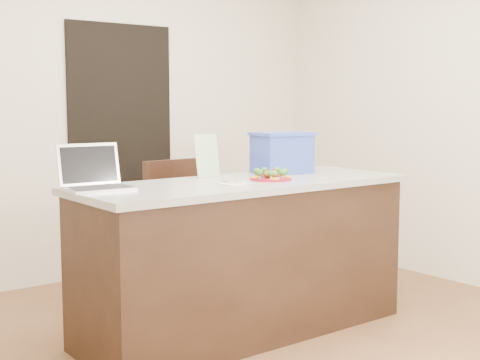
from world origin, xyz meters
TOP-DOWN VIEW (x-y plane):
  - ground at (0.00, 0.00)m, footprint 4.00×4.00m
  - room_shell at (0.00, 0.00)m, footprint 4.00×4.00m
  - doorway at (0.10, 1.98)m, footprint 0.90×0.02m
  - island at (0.00, 0.25)m, footprint 2.06×0.76m
  - plate at (0.15, 0.18)m, footprint 0.25×0.25m
  - meatballs at (0.15, 0.18)m, footprint 0.09×0.10m
  - broccoli at (0.15, 0.18)m, footprint 0.21×0.21m
  - pepper_rings at (0.15, 0.18)m, footprint 0.23×0.23m
  - napkin at (-0.14, 0.16)m, footprint 0.16×0.16m
  - fork at (-0.16, 0.17)m, footprint 0.07×0.14m
  - knife at (-0.11, 0.14)m, footprint 0.07×0.19m
  - yogurt_bottle at (0.17, 0.18)m, footprint 0.03×0.03m
  - laptop at (-0.87, 0.43)m, footprint 0.35×0.29m
  - leaflet at (-0.06, 0.54)m, footprint 0.19×0.07m
  - blue_box at (0.47, 0.44)m, footprint 0.40×0.31m
  - chair at (-0.01, 0.94)m, footprint 0.48×0.48m

SIDE VIEW (x-z plane):
  - ground at x=0.00m, z-range 0.00..0.00m
  - island at x=0.00m, z-range 0.00..0.92m
  - chair at x=-0.01m, z-range 0.07..1.06m
  - napkin at x=-0.14m, z-range 0.92..0.93m
  - fork at x=-0.16m, z-range 0.93..0.93m
  - plate at x=0.15m, z-range 0.92..0.94m
  - knife at x=-0.11m, z-range 0.93..0.93m
  - pepper_rings at x=0.15m, z-range 0.93..0.94m
  - yogurt_bottle at x=0.17m, z-range 0.91..0.98m
  - meatballs at x=0.15m, z-range 0.93..0.97m
  - broccoli at x=0.15m, z-range 0.95..0.99m
  - laptop at x=-0.87m, z-range 0.86..1.11m
  - doorway at x=0.10m, z-range 0.00..2.00m
  - leaflet at x=-0.06m, z-range 0.92..1.19m
  - blue_box at x=0.47m, z-range 0.92..1.19m
  - room_shell at x=0.00m, z-range -0.38..3.62m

